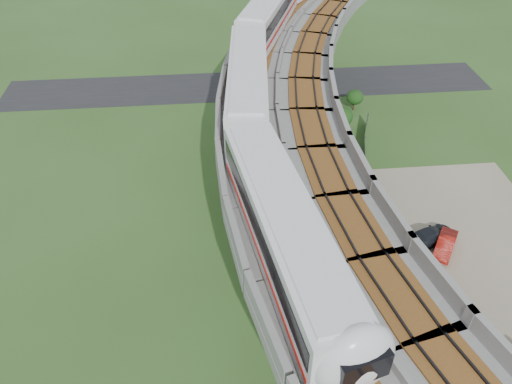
% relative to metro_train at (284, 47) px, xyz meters
% --- Properties ---
extents(ground, '(160.00, 160.00, 0.00)m').
position_rel_metro_train_xyz_m(ground, '(-1.58, -12.07, -12.31)').
color(ground, '#314E1F').
rests_on(ground, ground).
extents(dirt_lot, '(18.00, 26.00, 0.04)m').
position_rel_metro_train_xyz_m(dirt_lot, '(12.42, -14.07, -12.29)').
color(dirt_lot, gray).
rests_on(dirt_lot, ground).
extents(asphalt_road, '(60.00, 8.00, 0.03)m').
position_rel_metro_train_xyz_m(asphalt_road, '(-1.58, 17.93, -12.29)').
color(asphalt_road, '#232326').
rests_on(asphalt_road, ground).
extents(viaduct, '(19.58, 73.98, 11.40)m').
position_rel_metro_train_xyz_m(viaduct, '(2.26, -12.07, -3.26)').
color(viaduct, '#99968E').
rests_on(viaduct, ground).
extents(metro_train, '(17.71, 60.02, 3.64)m').
position_rel_metro_train_xyz_m(metro_train, '(0.00, 0.00, 0.00)').
color(metro_train, silver).
rests_on(metro_train, ground).
extents(fence, '(3.87, 38.73, 1.50)m').
position_rel_metro_train_xyz_m(fence, '(8.17, -12.07, -11.56)').
color(fence, '#2D382D').
rests_on(fence, ground).
extents(tree_0, '(1.97, 1.97, 2.46)m').
position_rel_metro_train_xyz_m(tree_0, '(10.01, 10.68, -10.69)').
color(tree_0, '#382314').
rests_on(tree_0, ground).
extents(tree_1, '(2.47, 2.47, 3.37)m').
position_rel_metro_train_xyz_m(tree_1, '(7.11, 5.40, -10.00)').
color(tree_1, '#382314').
rests_on(tree_1, ground).
extents(tree_2, '(1.86, 1.86, 2.85)m').
position_rel_metro_train_xyz_m(tree_2, '(6.36, -3.29, -10.26)').
color(tree_2, '#382314').
rests_on(tree_2, ground).
extents(tree_3, '(2.37, 2.37, 2.82)m').
position_rel_metro_train_xyz_m(tree_3, '(5.39, -9.09, -10.50)').
color(tree_3, '#382314').
rests_on(tree_3, ground).
extents(tree_4, '(2.89, 2.89, 3.30)m').
position_rel_metro_train_xyz_m(tree_4, '(5.52, -16.59, -10.24)').
color(tree_4, '#382314').
rests_on(tree_4, ground).
extents(car_red, '(3.10, 3.80, 1.22)m').
position_rel_metro_train_xyz_m(car_red, '(11.65, -12.33, -11.66)').
color(car_red, '#9D160E').
rests_on(car_red, dirt_lot).
extents(car_dark, '(4.76, 3.18, 1.28)m').
position_rel_metro_train_xyz_m(car_dark, '(10.89, -11.30, -11.63)').
color(car_dark, black).
rests_on(car_dark, dirt_lot).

